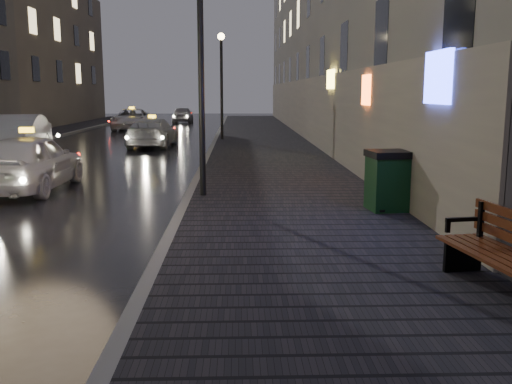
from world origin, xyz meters
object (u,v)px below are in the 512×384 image
at_px(taxi_far, 132,119).
at_px(taxi_near, 29,162).
at_px(car_far, 183,115).
at_px(lamp_far, 221,73).
at_px(taxi_mid, 153,132).
at_px(lamp_near, 201,50).
at_px(bench, 505,252).
at_px(trash_bin, 388,180).
at_px(car_left_mid, 17,135).

bearing_deg(taxi_far, taxi_near, -88.44).
relative_size(taxi_near, car_far, 1.15).
xyz_separation_m(lamp_far, taxi_mid, (-3.17, -2.48, -2.81)).
bearing_deg(lamp_near, bench, -58.65).
xyz_separation_m(lamp_near, taxi_far, (-6.35, 25.69, -2.79)).
bearing_deg(taxi_mid, taxi_near, 85.67).
bearing_deg(lamp_near, taxi_near, 161.08).
relative_size(trash_bin, taxi_mid, 0.26).
bearing_deg(bench, taxi_near, 127.80).
distance_m(taxi_mid, taxi_far, 12.58).
relative_size(lamp_far, taxi_mid, 1.14).
height_order(bench, taxi_far, taxi_far).
height_order(lamp_near, bench, lamp_near).
relative_size(bench, taxi_mid, 0.43).
height_order(taxi_near, car_left_mid, car_left_mid).
relative_size(bench, car_far, 0.51).
bearing_deg(car_left_mid, taxi_mid, 29.90).
bearing_deg(lamp_far, car_left_mid, -143.18).
bearing_deg(lamp_far, trash_bin, -77.66).
xyz_separation_m(lamp_far, taxi_near, (-4.61, -14.42, -2.73)).
height_order(lamp_near, car_far, lamp_near).
relative_size(lamp_far, taxi_near, 1.19).
relative_size(lamp_far, car_far, 1.36).
distance_m(trash_bin, taxi_near, 9.17).
height_order(car_left_mid, car_far, car_left_mid).
height_order(lamp_far, car_left_mid, lamp_far).
relative_size(lamp_near, taxi_near, 1.19).
bearing_deg(taxi_far, car_far, 70.06).
bearing_deg(bench, taxi_mid, 101.13).
distance_m(car_left_mid, taxi_mid, 6.08).
bearing_deg(lamp_near, trash_bin, -25.16).
distance_m(car_left_mid, taxi_far, 15.84).
height_order(car_left_mid, taxi_far, car_left_mid).
xyz_separation_m(taxi_near, taxi_far, (-1.74, 24.11, -0.06)).
relative_size(car_left_mid, car_far, 1.28).
distance_m(lamp_near, taxi_far, 26.61).
bearing_deg(taxi_near, lamp_far, -106.35).
bearing_deg(taxi_far, trash_bin, -72.15).
bearing_deg(lamp_far, taxi_near, -107.71).
distance_m(lamp_near, taxi_near, 5.58).
relative_size(taxi_mid, car_far, 1.20).
bearing_deg(lamp_near, taxi_far, 103.88).
xyz_separation_m(taxi_near, car_left_mid, (-3.48, 8.37, 0.06)).
distance_m(trash_bin, taxi_far, 29.37).
distance_m(lamp_far, taxi_mid, 4.91).
xyz_separation_m(taxi_far, car_far, (2.61, 8.35, -0.04)).
relative_size(bench, taxi_near, 0.45).
distance_m(lamp_far, car_far, 18.64).
distance_m(lamp_near, car_left_mid, 13.09).
bearing_deg(taxi_mid, lamp_far, -139.48).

